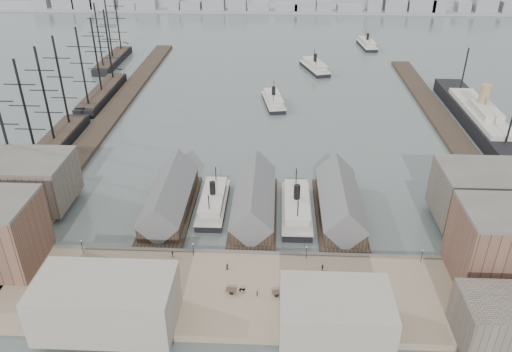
{
  "coord_description": "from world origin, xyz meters",
  "views": [
    {
      "loc": [
        6.51,
        -112.12,
        85.42
      ],
      "look_at": [
        0.0,
        30.0,
        6.0
      ],
      "focal_mm": 35.0,
      "sensor_mm": 36.0,
      "label": 1
    }
  ],
  "objects_px": {
    "horse_cart_center": "(238,290)",
    "ocean_steamer": "(479,118)",
    "horse_cart_left": "(97,270)",
    "horse_cart_right": "(285,294)",
    "tram": "(478,275)",
    "ferry_docked_west": "(213,201)"
  },
  "relations": [
    {
      "from": "ocean_steamer",
      "to": "horse_cart_left",
      "type": "distance_m",
      "value": 166.14
    },
    {
      "from": "ocean_steamer",
      "to": "tram",
      "type": "distance_m",
      "value": 107.7
    },
    {
      "from": "ferry_docked_west",
      "to": "horse_cart_center",
      "type": "relative_size",
      "value": 5.69
    },
    {
      "from": "ferry_docked_west",
      "to": "horse_cart_right",
      "type": "distance_m",
      "value": 47.29
    },
    {
      "from": "horse_cart_left",
      "to": "horse_cart_right",
      "type": "xyz_separation_m",
      "value": [
        47.83,
        -6.84,
        -0.02
      ]
    },
    {
      "from": "horse_cart_center",
      "to": "ocean_steamer",
      "type": "bearing_deg",
      "value": -35.28
    },
    {
      "from": "horse_cart_center",
      "to": "ferry_docked_west",
      "type": "bearing_deg",
      "value": 20.72
    },
    {
      "from": "ocean_steamer",
      "to": "tram",
      "type": "bearing_deg",
      "value": -108.98
    },
    {
      "from": "horse_cart_left",
      "to": "horse_cart_right",
      "type": "bearing_deg",
      "value": -74.34
    },
    {
      "from": "ferry_docked_west",
      "to": "horse_cart_center",
      "type": "bearing_deg",
      "value": -74.84
    },
    {
      "from": "ferry_docked_west",
      "to": "horse_cart_left",
      "type": "height_order",
      "value": "ferry_docked_west"
    },
    {
      "from": "tram",
      "to": "ocean_steamer",
      "type": "bearing_deg",
      "value": 66.46
    },
    {
      "from": "horse_cart_right",
      "to": "ocean_steamer",
      "type": "bearing_deg",
      "value": -53.15
    },
    {
      "from": "horse_cart_left",
      "to": "tram",
      "type": "bearing_deg",
      "value": -65.57
    },
    {
      "from": "ocean_steamer",
      "to": "horse_cart_left",
      "type": "bearing_deg",
      "value": -141.73
    },
    {
      "from": "tram",
      "to": "horse_cart_right",
      "type": "bearing_deg",
      "value": -175.13
    },
    {
      "from": "ferry_docked_west",
      "to": "horse_cart_center",
      "type": "height_order",
      "value": "ferry_docked_west"
    },
    {
      "from": "horse_cart_left",
      "to": "horse_cart_center",
      "type": "xyz_separation_m",
      "value": [
        36.43,
        -5.82,
        -0.08
      ]
    },
    {
      "from": "ferry_docked_west",
      "to": "horse_cart_right",
      "type": "height_order",
      "value": "ferry_docked_west"
    },
    {
      "from": "ferry_docked_west",
      "to": "ocean_steamer",
      "type": "height_order",
      "value": "ocean_steamer"
    },
    {
      "from": "horse_cart_left",
      "to": "horse_cart_right",
      "type": "relative_size",
      "value": 1.0
    },
    {
      "from": "ferry_docked_west",
      "to": "horse_cart_center",
      "type": "xyz_separation_m",
      "value": [
        11.01,
        -40.62,
        0.46
      ]
    }
  ]
}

